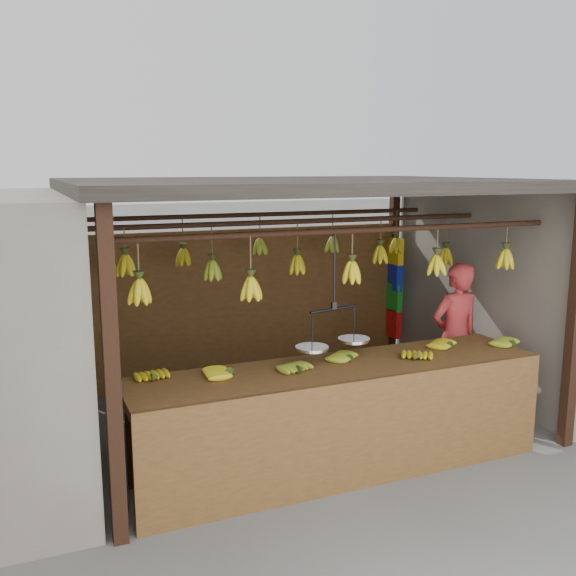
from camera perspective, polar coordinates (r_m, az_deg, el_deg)
name	(u,v)px	position (r m, az deg, el deg)	size (l,w,h in m)	color
ground	(300,419)	(6.62, 1.03, -11.57)	(80.00, 80.00, 0.00)	#5B5B57
stall	(287,222)	(6.46, -0.10, 5.91)	(4.30, 3.30, 2.40)	black
neighbor_right	(575,283)	(8.39, 24.15, 0.42)	(3.00, 3.00, 2.30)	slate
counter	(346,393)	(5.29, 5.21, -9.28)	(3.61, 0.80, 0.96)	brown
hanging_bananas	(300,261)	(6.20, 1.05, 2.40)	(3.59, 2.21, 0.39)	gold
balance_scale	(334,338)	(5.35, 4.07, -4.41)	(0.70, 0.36, 0.95)	black
vendor	(455,337)	(6.87, 14.61, -4.24)	(0.57, 0.37, 1.56)	#BF3333
bag_bundles	(395,287)	(8.39, 9.45, 0.05)	(0.08, 0.26, 1.30)	yellow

